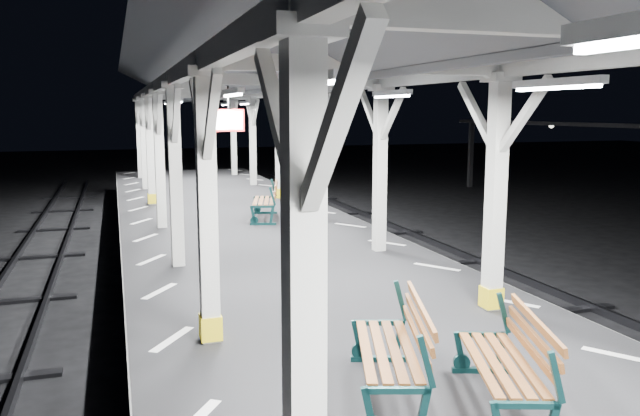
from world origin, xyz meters
TOP-DOWN VIEW (x-y plane):
  - hazard_stripes_right at (2.45, 0.00)m, footprint 1.00×48.00m
  - canopy at (0.00, -0.02)m, footprint 5.40×49.00m
  - bench_near at (0.44, -0.67)m, footprint 1.15×1.79m
  - bench_mid at (-0.46, -0.09)m, footprint 1.17×1.89m
  - bench_far at (0.73, 10.31)m, footprint 1.10×1.91m

SIDE VIEW (x-z plane):
  - hazard_stripes_right at x=2.45m, z-range 1.00..1.01m
  - bench_near at x=0.44m, z-range 1.03..1.94m
  - bench_mid at x=-0.46m, z-range 1.03..1.99m
  - bench_far at x=0.73m, z-range 1.03..2.01m
  - canopy at x=0.00m, z-range 2.24..6.89m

